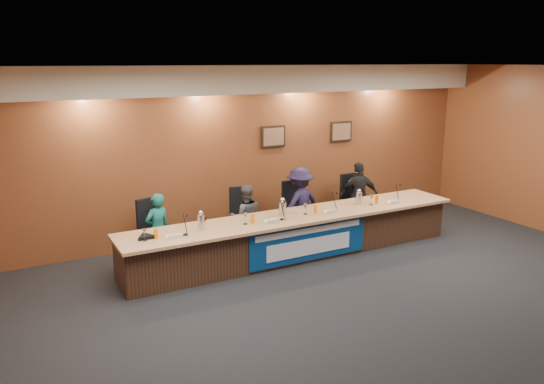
{
  "coord_description": "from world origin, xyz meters",
  "views": [
    {
      "loc": [
        -4.46,
        -4.99,
        3.28
      ],
      "look_at": [
        -0.4,
        2.53,
        1.15
      ],
      "focal_mm": 35.0,
      "sensor_mm": 36.0,
      "label": 1
    }
  ],
  "objects": [
    {
      "name": "banner",
      "position": [
        0.0,
        1.99,
        0.38
      ],
      "size": [
        2.2,
        0.02,
        0.65
      ],
      "primitive_type": "cube",
      "color": "navy",
      "rests_on": "dais_body"
    },
    {
      "name": "microphone_c",
      "position": [
        0.67,
        2.29,
        0.76
      ],
      "size": [
        0.07,
        0.07,
        0.02
      ],
      "primitive_type": "cylinder",
      "color": "black",
      "rests_on": "dais_top"
    },
    {
      "name": "wall_back",
      "position": [
        0.0,
        4.0,
        1.6
      ],
      "size": [
        10.0,
        0.04,
        3.2
      ],
      "primitive_type": "cube",
      "color": "brown",
      "rests_on": "floor"
    },
    {
      "name": "panelist_c",
      "position": [
        0.51,
        3.13,
        0.69
      ],
      "size": [
        0.99,
        0.71,
        1.38
      ],
      "primitive_type": "imported",
      "rotation": [
        0.0,
        0.0,
        3.38
      ],
      "color": "#1D1636",
      "rests_on": "floor"
    },
    {
      "name": "juice_glass_a",
      "position": [
        -2.46,
        2.28,
        0.82
      ],
      "size": [
        0.06,
        0.06,
        0.15
      ],
      "primitive_type": "cylinder",
      "color": "#FF7600",
      "rests_on": "dais_top"
    },
    {
      "name": "office_chair_d",
      "position": [
        1.87,
        3.23,
        0.48
      ],
      "size": [
        0.51,
        0.51,
        0.08
      ],
      "primitive_type": "cube",
      "rotation": [
        0.0,
        0.0,
        0.07
      ],
      "color": "black",
      "rests_on": "floor"
    },
    {
      "name": "panelist_d",
      "position": [
        1.87,
        3.13,
        0.68
      ],
      "size": [
        0.86,
        0.57,
        1.35
      ],
      "primitive_type": "imported",
      "rotation": [
        0.0,
        0.0,
        2.81
      ],
      "color": "black",
      "rests_on": "floor"
    },
    {
      "name": "floor",
      "position": [
        0.0,
        0.0,
        0.0
      ],
      "size": [
        10.0,
        10.0,
        0.0
      ],
      "primitive_type": "plane",
      "color": "black",
      "rests_on": "ground"
    },
    {
      "name": "wall_photo_left",
      "position": [
        0.4,
        3.97,
        1.85
      ],
      "size": [
        0.52,
        0.04,
        0.42
      ],
      "primitive_type": "cube",
      "color": "black",
      "rests_on": "wall_back"
    },
    {
      "name": "nameplate_b",
      "position": [
        -0.6,
        2.12,
        0.8
      ],
      "size": [
        0.24,
        0.08,
        0.1
      ],
      "primitive_type": "cube",
      "rotation": [
        0.31,
        0.0,
        0.0
      ],
      "color": "white",
      "rests_on": "dais_top"
    },
    {
      "name": "nameplate_d",
      "position": [
        1.9,
        2.11,
        0.8
      ],
      "size": [
        0.24,
        0.08,
        0.1
      ],
      "primitive_type": "cube",
      "rotation": [
        0.31,
        0.0,
        0.0
      ],
      "color": "white",
      "rests_on": "dais_top"
    },
    {
      "name": "juice_glass_d",
      "position": [
        1.63,
        2.28,
        0.82
      ],
      "size": [
        0.06,
        0.06,
        0.15
      ],
      "primitive_type": "cylinder",
      "color": "#FF7600",
      "rests_on": "dais_top"
    },
    {
      "name": "office_chair_a",
      "position": [
        -2.2,
        3.23,
        0.48
      ],
      "size": [
        0.6,
        0.6,
        0.08
      ],
      "primitive_type": "cube",
      "rotation": [
        0.0,
        0.0,
        0.29
      ],
      "color": "black",
      "rests_on": "floor"
    },
    {
      "name": "water_glass_a",
      "position": [
        -2.64,
        2.26,
        0.84
      ],
      "size": [
        0.08,
        0.08,
        0.18
      ],
      "primitive_type": "cylinder",
      "color": "silver",
      "rests_on": "dais_top"
    },
    {
      "name": "dais_top",
      "position": [
        0.0,
        2.35,
        0.72
      ],
      "size": [
        6.1,
        0.95,
        0.05
      ],
      "primitive_type": "cube",
      "color": "tan",
      "rests_on": "dais_body"
    },
    {
      "name": "soffit",
      "position": [
        0.0,
        3.75,
        2.95
      ],
      "size": [
        10.0,
        0.5,
        0.5
      ],
      "primitive_type": "cube",
      "color": "beige",
      "rests_on": "wall_back"
    },
    {
      "name": "water_glass_c",
      "position": [
        0.12,
        2.32,
        0.84
      ],
      "size": [
        0.08,
        0.08,
        0.18
      ],
      "primitive_type": "cylinder",
      "color": "silver",
      "rests_on": "dais_top"
    },
    {
      "name": "juice_glass_b",
      "position": [
        -0.88,
        2.31,
        0.82
      ],
      "size": [
        0.06,
        0.06,
        0.15
      ],
      "primitive_type": "cylinder",
      "color": "#FF7600",
      "rests_on": "dais_top"
    },
    {
      "name": "dais_body",
      "position": [
        0.0,
        2.4,
        0.35
      ],
      "size": [
        6.0,
        0.8,
        0.7
      ],
      "primitive_type": "cube",
      "color": "#3A2315",
      "rests_on": "floor"
    },
    {
      "name": "carafe_mid",
      "position": [
        -0.26,
        2.43,
        0.87
      ],
      "size": [
        0.12,
        0.12,
        0.25
      ],
      "primitive_type": "cylinder",
      "color": "silver",
      "rests_on": "dais_top"
    },
    {
      "name": "wall_photo_right",
      "position": [
        2.0,
        3.97,
        1.85
      ],
      "size": [
        0.52,
        0.04,
        0.42
      ],
      "primitive_type": "cube",
      "color": "black",
      "rests_on": "wall_back"
    },
    {
      "name": "microphone_b",
      "position": [
        -0.39,
        2.23,
        0.76
      ],
      "size": [
        0.07,
        0.07,
        0.02
      ],
      "primitive_type": "cylinder",
      "color": "black",
      "rests_on": "dais_top"
    },
    {
      "name": "microphone_d",
      "position": [
        2.04,
        2.25,
        0.76
      ],
      "size": [
        0.07,
        0.07,
        0.02
      ],
      "primitive_type": "cylinder",
      "color": "black",
      "rests_on": "dais_top"
    },
    {
      "name": "speakerphone",
      "position": [
        -2.59,
        2.36,
        0.78
      ],
      "size": [
        0.32,
        0.32,
        0.05
      ],
      "primitive_type": "cylinder",
      "color": "black",
      "rests_on": "dais_top"
    },
    {
      "name": "water_glass_d",
      "position": [
        1.48,
        2.26,
        0.84
      ],
      "size": [
        0.08,
        0.08,
        0.18
      ],
      "primitive_type": "cylinder",
      "color": "silver",
      "rests_on": "dais_top"
    },
    {
      "name": "office_chair_c",
      "position": [
        0.51,
        3.23,
        0.48
      ],
      "size": [
        0.51,
        0.51,
        0.08
      ],
      "primitive_type": "cube",
      "rotation": [
        0.0,
        0.0,
        -0.07
      ],
      "color": "black",
      "rests_on": "floor"
    },
    {
      "name": "nameplate_c",
      "position": [
        0.55,
        2.13,
        0.8
      ],
      "size": [
        0.24,
        0.08,
        0.1
      ],
      "primitive_type": "cube",
      "rotation": [
        0.31,
        0.0,
        0.0
      ],
      "color": "white",
      "rests_on": "dais_top"
    },
    {
      "name": "banner_text_upper",
      "position": [
        0.0,
        1.97,
        0.58
      ],
      "size": [
        2.0,
        0.01,
        0.1
      ],
      "primitive_type": "cube",
      "color": "silver",
      "rests_on": "banner"
    },
    {
      "name": "panelist_b",
      "position": [
        -0.61,
        3.13,
        0.59
      ],
      "size": [
        0.67,
        0.59,
        1.18
      ],
      "primitive_type": "imported",
      "rotation": [
        0.0,
        0.0,
        2.85
      ],
      "color": "#4C4D50",
      "rests_on": "floor"
    },
    {
      "name": "ceiling",
      "position": [
        0.0,
        0.0,
        3.2
      ],
      "size": [
        10.0,
        8.0,
        0.04
      ],
      "primitive_type": "cube",
      "color": "silver",
      "rests_on": "wall_back"
    },
    {
      "name": "carafe_right",
      "position": [
        1.32,
        2.41,
        0.86
      ],
      "size": [
        0.11,
        0.11,
        0.23
      ],
      "primitive_type": "cylinder",
      "color": "silver",
      "rests_on": "dais_top"
    },
    {
      "name": "carafe_left",
      "position": [
        -1.74,
        2.34,
        0.88
      ],
      "size": [
        0.11,
        0.11,
        0.25
      ],
      "primitive_type": "cylinder",
      "color": "silver",
      "rests_on": "dais_top"
    },
    {
      "name": "microphone_a",
      "position": [
        -2.04,
        2.23,
        0.76
      ],
      "size": [
        0.07,
        0.07,
        0.02
      ],
      "primitive_type": "cylinder",
      "color": "black",
      "rests_on": "dais_top"
    },
    {
      "name": "office_chair_b",
      "position": [
        -0.61,
        3.23,
        0.48
      ],
      "size": [
        0.58,
        0.58,
        0.08
      ],
      "primitive_type": "cube",
      "rotation": [
        0.0,
        0.0,
        -0.25
      ],
      "color": "black",
      "rests_on": "floor"
    },
    {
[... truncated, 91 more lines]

